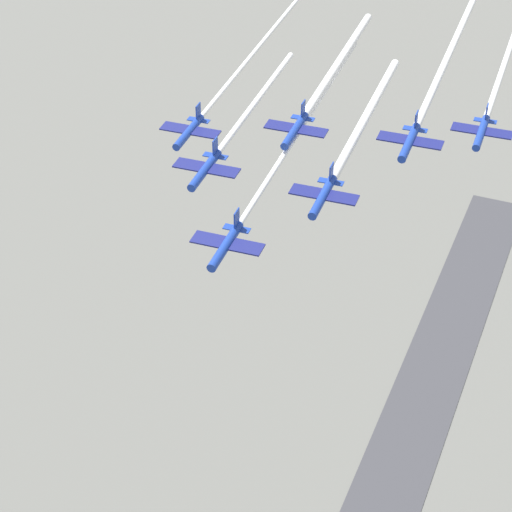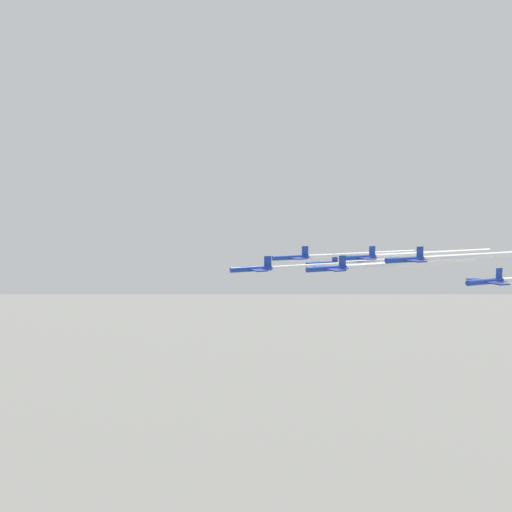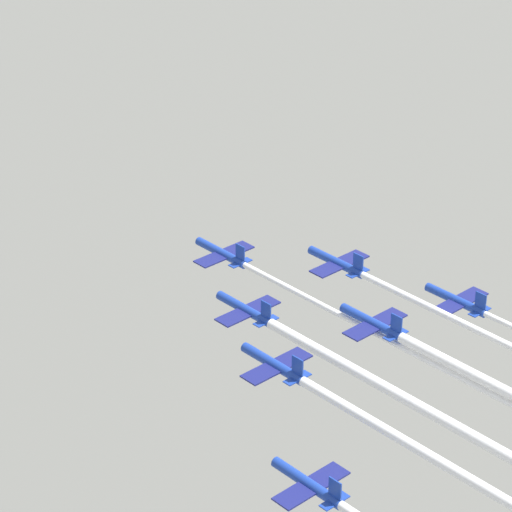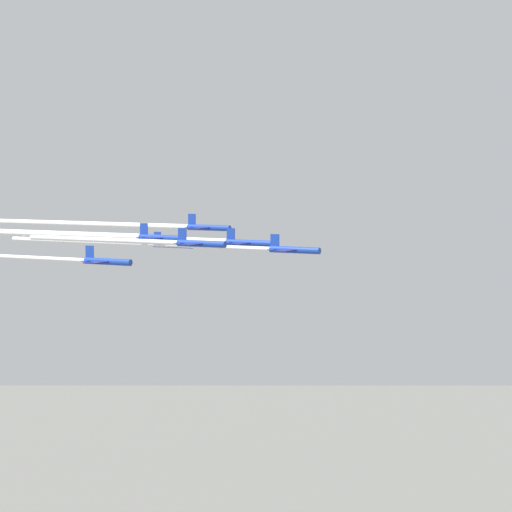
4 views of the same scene
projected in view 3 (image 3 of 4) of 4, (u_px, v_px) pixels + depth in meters
The scene contains 11 objects.
jet_0 at pixel (223, 253), 156.62m from camera, with size 9.17×8.72×3.06m.
jet_1 at pixel (247, 310), 143.23m from camera, with size 9.17×8.72×3.06m.
jet_2 at pixel (338, 263), 152.15m from camera, with size 9.17×8.72×3.06m.
jet_3 at pixel (275, 365), 129.05m from camera, with size 9.17×8.72×3.06m.
jet_4 at pixel (374, 323), 138.83m from camera, with size 9.17×8.72×3.06m.
jet_5 at pixel (458, 301), 149.53m from camera, with size 9.17×8.72×3.06m.
jet_6 at pixel (310, 484), 117.72m from camera, with size 9.17×8.72×3.06m.
smoke_trail_0 at pixel (405, 349), 136.26m from camera, with size 53.78×6.62×0.71m.
smoke_trail_1 at pixel (384, 387), 128.93m from camera, with size 35.41×5.10×1.23m.
smoke_trail_2 at pixel (462, 323), 139.19m from camera, with size 31.30×4.28×0.85m.
smoke_trail_3 at pixel (502, 499), 109.48m from camera, with size 51.44×6.70×1.05m.
Camera 3 is at (-60.71, 71.89, 240.37)m, focal length 85.00 mm.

